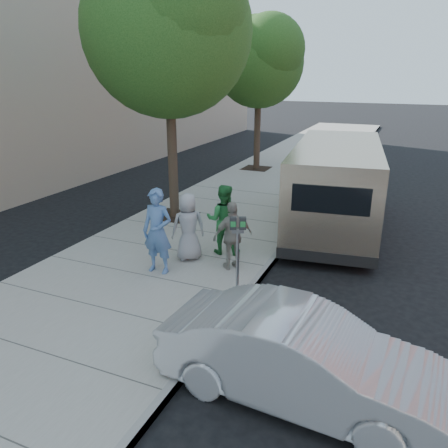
{
  "coord_description": "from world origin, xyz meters",
  "views": [
    {
      "loc": [
        4.16,
        -8.75,
        4.37
      ],
      "look_at": [
        0.47,
        -0.19,
        1.1
      ],
      "focal_mm": 35.0,
      "sensor_mm": 36.0,
      "label": 1
    }
  ],
  "objects_px": {
    "tree_far": "(260,58)",
    "person_striped_polo": "(233,236)",
    "van": "(336,185)",
    "sedan": "(302,358)",
    "person_gray_shirt": "(188,227)",
    "person_officer": "(158,231)",
    "person_green_shirt": "(223,219)",
    "parking_meter": "(238,238)",
    "tree_near": "(169,24)"
  },
  "relations": [
    {
      "from": "person_green_shirt",
      "to": "sedan",
      "type": "bearing_deg",
      "value": 108.56
    },
    {
      "from": "person_striped_polo",
      "to": "tree_far",
      "type": "bearing_deg",
      "value": -118.63
    },
    {
      "from": "sedan",
      "to": "person_officer",
      "type": "xyz_separation_m",
      "value": [
        -3.82,
        2.53,
        0.44
      ]
    },
    {
      "from": "sedan",
      "to": "person_officer",
      "type": "height_order",
      "value": "person_officer"
    },
    {
      "from": "sedan",
      "to": "person_officer",
      "type": "bearing_deg",
      "value": 59.87
    },
    {
      "from": "tree_far",
      "to": "person_striped_polo",
      "type": "bearing_deg",
      "value": -73.78
    },
    {
      "from": "tree_far",
      "to": "parking_meter",
      "type": "distance_m",
      "value": 12.39
    },
    {
      "from": "person_green_shirt",
      "to": "person_gray_shirt",
      "type": "xyz_separation_m",
      "value": [
        -0.6,
        -0.67,
        -0.05
      ]
    },
    {
      "from": "tree_near",
      "to": "person_striped_polo",
      "type": "distance_m",
      "value": 6.19
    },
    {
      "from": "sedan",
      "to": "person_green_shirt",
      "type": "distance_m",
      "value": 5.03
    },
    {
      "from": "tree_far",
      "to": "van",
      "type": "bearing_deg",
      "value": -54.53
    },
    {
      "from": "parking_meter",
      "to": "person_gray_shirt",
      "type": "relative_size",
      "value": 0.97
    },
    {
      "from": "tree_far",
      "to": "sedan",
      "type": "bearing_deg",
      "value": -68.5
    },
    {
      "from": "parking_meter",
      "to": "person_striped_polo",
      "type": "relative_size",
      "value": 1.0
    },
    {
      "from": "sedan",
      "to": "person_striped_polo",
      "type": "distance_m",
      "value": 4.1
    },
    {
      "from": "tree_far",
      "to": "person_striped_polo",
      "type": "distance_m",
      "value": 11.52
    },
    {
      "from": "parking_meter",
      "to": "person_green_shirt",
      "type": "bearing_deg",
      "value": 98.29
    },
    {
      "from": "person_officer",
      "to": "person_green_shirt",
      "type": "relative_size",
      "value": 1.11
    },
    {
      "from": "tree_near",
      "to": "person_gray_shirt",
      "type": "distance_m",
      "value": 5.66
    },
    {
      "from": "person_gray_shirt",
      "to": "tree_near",
      "type": "bearing_deg",
      "value": -94.48
    },
    {
      "from": "parking_meter",
      "to": "person_green_shirt",
      "type": "xyz_separation_m",
      "value": [
        -1.03,
        1.68,
        -0.27
      ]
    },
    {
      "from": "van",
      "to": "sedan",
      "type": "bearing_deg",
      "value": -90.52
    },
    {
      "from": "van",
      "to": "person_green_shirt",
      "type": "height_order",
      "value": "van"
    },
    {
      "from": "tree_near",
      "to": "person_officer",
      "type": "xyz_separation_m",
      "value": [
        1.59,
        -3.59,
        -4.45
      ]
    },
    {
      "from": "person_officer",
      "to": "person_gray_shirt",
      "type": "height_order",
      "value": "person_officer"
    },
    {
      "from": "parking_meter",
      "to": "person_gray_shirt",
      "type": "distance_m",
      "value": 1.94
    },
    {
      "from": "tree_far",
      "to": "parking_meter",
      "type": "bearing_deg",
      "value": -72.8
    },
    {
      "from": "tree_far",
      "to": "person_striped_polo",
      "type": "relative_size",
      "value": 4.17
    },
    {
      "from": "person_officer",
      "to": "person_striped_polo",
      "type": "bearing_deg",
      "value": 27.33
    },
    {
      "from": "sedan",
      "to": "person_gray_shirt",
      "type": "bearing_deg",
      "value": 49.44
    },
    {
      "from": "van",
      "to": "sedan",
      "type": "relative_size",
      "value": 1.72
    },
    {
      "from": "tree_far",
      "to": "person_gray_shirt",
      "type": "distance_m",
      "value": 11.2
    },
    {
      "from": "tree_far",
      "to": "sedan",
      "type": "xyz_separation_m",
      "value": [
        5.4,
        -13.72,
        -4.23
      ]
    },
    {
      "from": "person_officer",
      "to": "van",
      "type": "bearing_deg",
      "value": 56.63
    },
    {
      "from": "person_green_shirt",
      "to": "person_striped_polo",
      "type": "bearing_deg",
      "value": 109.24
    },
    {
      "from": "sedan",
      "to": "person_green_shirt",
      "type": "bearing_deg",
      "value": 39.12
    },
    {
      "from": "sedan",
      "to": "person_gray_shirt",
      "type": "relative_size",
      "value": 2.49
    },
    {
      "from": "person_striped_polo",
      "to": "person_gray_shirt",
      "type": "bearing_deg",
      "value": -48.59
    },
    {
      "from": "person_officer",
      "to": "parking_meter",
      "type": "bearing_deg",
      "value": -5.64
    },
    {
      "from": "tree_far",
      "to": "van",
      "type": "height_order",
      "value": "tree_far"
    },
    {
      "from": "tree_near",
      "to": "person_striped_polo",
      "type": "height_order",
      "value": "tree_near"
    },
    {
      "from": "tree_near",
      "to": "person_officer",
      "type": "bearing_deg",
      "value": -66.16
    },
    {
      "from": "parking_meter",
      "to": "sedan",
      "type": "distance_m",
      "value": 3.12
    },
    {
      "from": "tree_near",
      "to": "parking_meter",
      "type": "xyz_separation_m",
      "value": [
        3.5,
        -3.72,
        -4.27
      ]
    },
    {
      "from": "person_striped_polo",
      "to": "tree_near",
      "type": "bearing_deg",
      "value": -87.58
    },
    {
      "from": "person_officer",
      "to": "person_green_shirt",
      "type": "bearing_deg",
      "value": 58.46
    },
    {
      "from": "tree_near",
      "to": "person_green_shirt",
      "type": "height_order",
      "value": "tree_near"
    },
    {
      "from": "person_green_shirt",
      "to": "person_striped_polo",
      "type": "xyz_separation_m",
      "value": [
        0.55,
        -0.75,
        -0.07
      ]
    },
    {
      "from": "tree_near",
      "to": "tree_far",
      "type": "relative_size",
      "value": 1.16
    },
    {
      "from": "van",
      "to": "sedan",
      "type": "distance_m",
      "value": 7.41
    }
  ]
}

